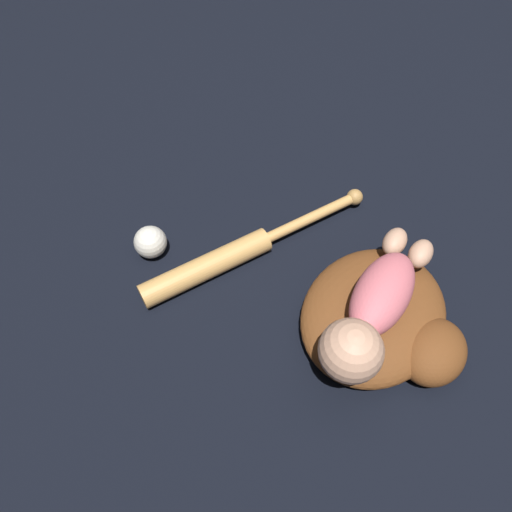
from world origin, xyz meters
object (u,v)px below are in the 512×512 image
Objects in this scene: baseball_bat at (230,256)px; baseball at (150,242)px; baby_figure at (372,312)px; baseball_glove at (383,320)px.

baseball is (0.03, -0.17, 0.01)m from baseball_bat.
baseball_bat is 0.17m from baseball.
baby_figure is 5.06× the size of baseball.
baseball_glove reaches higher than baseball.
baby_figure is (0.04, -0.03, 0.09)m from baseball_glove.
baseball_glove is 0.50m from baseball.
baby_figure is 0.33m from baseball_bat.
baseball_bat is (-0.05, -0.33, -0.02)m from baseball_glove.
baseball_glove is 5.44× the size of baseball.
baseball_glove reaches higher than baseball_bat.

